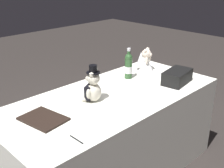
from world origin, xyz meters
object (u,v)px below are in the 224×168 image
(champagne_bottle, at_px, (128,66))
(guestbook, at_px, (43,119))
(gift_case_black, at_px, (177,77))
(teddy_bear_groom, at_px, (92,87))
(signing_pen, at_px, (77,140))
(teddy_bear_bride, at_px, (145,61))

(champagne_bottle, bearing_deg, guestbook, 7.27)
(champagne_bottle, bearing_deg, gift_case_black, 118.79)
(teddy_bear_groom, distance_m, guestbook, 0.46)
(teddy_bear_groom, distance_m, gift_case_black, 0.83)
(teddy_bear_groom, xyz_separation_m, guestbook, (0.44, -0.01, -0.11))
(signing_pen, distance_m, gift_case_black, 1.23)
(champagne_bottle, xyz_separation_m, gift_case_black, (-0.22, 0.40, -0.06))
(champagne_bottle, bearing_deg, signing_pen, 26.02)
(teddy_bear_bride, xyz_separation_m, guestbook, (1.30, 0.17, -0.09))
(teddy_bear_bride, bearing_deg, guestbook, 7.32)
(teddy_bear_groom, height_order, champagne_bottle, teddy_bear_groom)
(champagne_bottle, bearing_deg, teddy_bear_bride, -172.52)
(teddy_bear_bride, distance_m, champagne_bottle, 0.29)
(signing_pen, bearing_deg, champagne_bottle, -153.98)
(teddy_bear_bride, bearing_deg, champagne_bottle, 7.48)
(teddy_bear_bride, height_order, signing_pen, teddy_bear_bride)
(champagne_bottle, bearing_deg, teddy_bear_groom, 13.74)
(teddy_bear_bride, bearing_deg, gift_case_black, 80.72)
(teddy_bear_groom, relative_size, champagne_bottle, 1.01)
(teddy_bear_bride, height_order, guestbook, teddy_bear_bride)
(signing_pen, xyz_separation_m, gift_case_black, (-1.22, -0.10, 0.06))
(gift_case_black, height_order, guestbook, gift_case_black)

